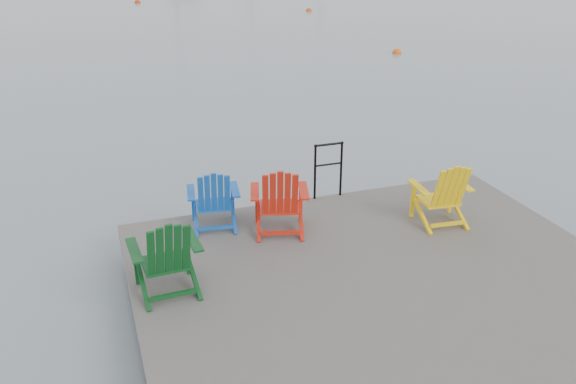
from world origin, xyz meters
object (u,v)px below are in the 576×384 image
object	(u,v)px
buoy_a	(397,53)
chair_yellow	(443,193)
chair_red	(280,199)
handrail	(328,165)
buoy_c	(309,11)
chair_green	(166,255)
chair_blue	(214,198)
buoy_d	(138,3)

from	to	relation	value
buoy_a	chair_yellow	bearing A→B (deg)	-116.10
chair_red	handrail	bearing A→B (deg)	55.43
buoy_c	chair_green	bearing A→B (deg)	-113.94
chair_blue	chair_yellow	bearing A→B (deg)	-8.12
chair_blue	buoy_d	xyz separation A→B (m)	(2.41, 32.72, -0.96)
handrail	chair_yellow	xyz separation A→B (m)	(1.18, -1.41, -0.05)
chair_yellow	buoy_a	size ratio (longest dim) A/B	2.75
handrail	buoy_a	bearing A→B (deg)	57.38
chair_red	buoy_d	xyz separation A→B (m)	(1.58, 33.16, -1.01)
chair_red	chair_yellow	bearing A→B (deg)	3.39
buoy_d	buoy_c	bearing A→B (deg)	-39.35
chair_green	buoy_d	xyz separation A→B (m)	(3.29, 34.20, -1.01)
buoy_c	buoy_d	bearing A→B (deg)	140.65
handrail	chair_red	xyz separation A→B (m)	(-1.10, -0.90, -0.03)
chair_green	buoy_d	world-z (taller)	chair_green
chair_green	buoy_c	size ratio (longest dim) A/B	2.87
handrail	buoy_c	size ratio (longest dim) A/B	2.57
chair_green	chair_blue	distance (m)	1.72
chair_green	buoy_c	bearing A→B (deg)	63.01
buoy_d	buoy_a	bearing A→B (deg)	-69.23
chair_green	buoy_d	bearing A→B (deg)	81.46
chair_green	chair_yellow	size ratio (longest dim) A/B	1.04
handrail	buoy_d	size ratio (longest dim) A/B	2.36
chair_blue	buoy_c	world-z (taller)	chair_blue
handrail	buoy_a	distance (m)	14.85
chair_red	buoy_d	bearing A→B (deg)	103.23
chair_red	buoy_d	size ratio (longest dim) A/B	2.64
chair_green	buoy_d	distance (m)	34.38
chair_green	chair_blue	world-z (taller)	chair_green
handrail	chair_red	world-z (taller)	chair_red
buoy_c	buoy_d	size ratio (longest dim) A/B	0.92
buoy_a	buoy_c	distance (m)	12.68
buoy_d	chair_blue	bearing A→B (deg)	-94.22
handrail	chair_red	size ratio (longest dim) A/B	0.89
chair_blue	buoy_d	world-z (taller)	chair_blue
chair_red	buoy_a	distance (m)	16.20
chair_green	chair_red	world-z (taller)	chair_red
chair_blue	handrail	bearing A→B (deg)	22.39
handrail	chair_blue	world-z (taller)	chair_blue
handrail	chair_green	size ratio (longest dim) A/B	0.90
buoy_a	chair_blue	bearing A→B (deg)	-127.44
handrail	chair_green	distance (m)	3.42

